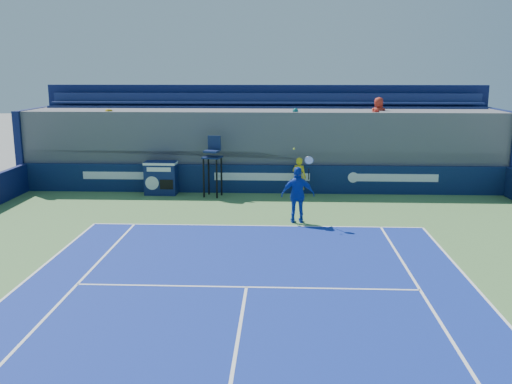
{
  "coord_description": "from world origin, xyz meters",
  "views": [
    {
      "loc": [
        0.81,
        -6.42,
        5.12
      ],
      "look_at": [
        0.0,
        11.5,
        1.25
      ],
      "focal_mm": 40.0,
      "sensor_mm": 36.0,
      "label": 1
    }
  ],
  "objects_px": {
    "ball_person": "(299,177)",
    "tennis_player": "(298,195)",
    "umpire_chair": "(213,160)",
    "match_clock": "(161,177)"
  },
  "relations": [
    {
      "from": "ball_person",
      "to": "umpire_chair",
      "type": "height_order",
      "value": "umpire_chair"
    },
    {
      "from": "match_clock",
      "to": "tennis_player",
      "type": "bearing_deg",
      "value": -37.3
    },
    {
      "from": "ball_person",
      "to": "match_clock",
      "type": "distance_m",
      "value": 5.72
    },
    {
      "from": "tennis_player",
      "to": "umpire_chair",
      "type": "bearing_deg",
      "value": 130.22
    },
    {
      "from": "match_clock",
      "to": "umpire_chair",
      "type": "relative_size",
      "value": 0.56
    },
    {
      "from": "match_clock",
      "to": "umpire_chair",
      "type": "xyz_separation_m",
      "value": [
        2.2,
        -0.26,
        0.79
      ]
    },
    {
      "from": "ball_person",
      "to": "umpire_chair",
      "type": "distance_m",
      "value": 3.6
    },
    {
      "from": "match_clock",
      "to": "umpire_chair",
      "type": "bearing_deg",
      "value": -6.73
    },
    {
      "from": "tennis_player",
      "to": "ball_person",
      "type": "bearing_deg",
      "value": 87.75
    },
    {
      "from": "ball_person",
      "to": "tennis_player",
      "type": "distance_m",
      "value": 4.12
    }
  ]
}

